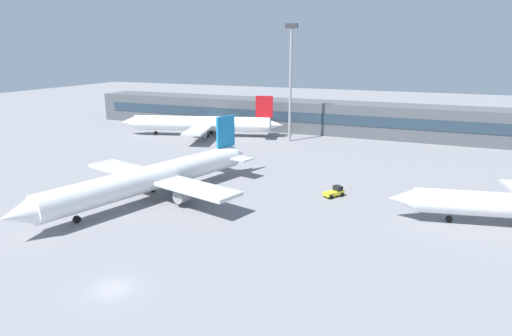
# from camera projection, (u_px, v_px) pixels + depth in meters

# --- Properties ---
(ground_plane) EXTENTS (400.00, 400.00, 0.00)m
(ground_plane) POSITION_uv_depth(u_px,v_px,m) (260.00, 184.00, 81.76)
(ground_plane) COLOR gray
(terminal_building) EXTENTS (157.86, 12.13, 9.00)m
(terminal_building) POSITION_uv_depth(u_px,v_px,m) (334.00, 118.00, 130.56)
(terminal_building) COLOR #4C5156
(terminal_building) RESTS_ON ground_plane
(airplane_near) EXTENTS (32.93, 46.34, 11.67)m
(airplane_near) POSITION_uv_depth(u_px,v_px,m) (151.00, 178.00, 72.88)
(airplane_near) COLOR white
(airplane_near) RESTS_ON ground_plane
(airplane_far) EXTENTS (45.66, 32.48, 11.53)m
(airplane_far) POSITION_uv_depth(u_px,v_px,m) (201.00, 124.00, 126.29)
(airplane_far) COLOR white
(airplane_far) RESTS_ON ground_plane
(baggage_tug_yellow) EXTENTS (3.28, 3.82, 1.75)m
(baggage_tug_yellow) POSITION_uv_depth(u_px,v_px,m) (335.00, 192.00, 74.84)
(baggage_tug_yellow) COLOR yellow
(baggage_tug_yellow) RESTS_ON ground_plane
(floodlight_tower_west) EXTENTS (3.20, 0.80, 30.19)m
(floodlight_tower_west) POSITION_uv_depth(u_px,v_px,m) (291.00, 76.00, 115.63)
(floodlight_tower_west) COLOR gray
(floodlight_tower_west) RESTS_ON ground_plane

